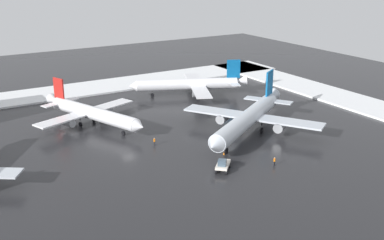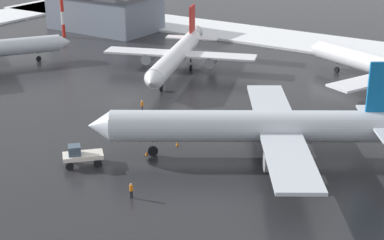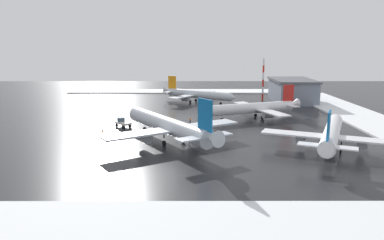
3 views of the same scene
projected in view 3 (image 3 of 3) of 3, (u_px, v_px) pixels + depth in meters
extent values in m
plane|color=#232326|center=(197.00, 120.00, 110.75)|extent=(240.00, 240.00, 0.00)
cube|color=white|center=(365.00, 119.00, 110.81)|extent=(152.00, 16.00, 0.49)
cube|color=white|center=(205.00, 227.00, 45.02)|extent=(14.00, 116.00, 0.49)
cube|color=white|center=(195.00, 91.00, 176.39)|extent=(14.00, 116.00, 0.49)
cylinder|color=silver|center=(166.00, 125.00, 85.01)|extent=(29.97, 20.94, 3.75)
cone|color=silver|center=(134.00, 113.00, 99.79)|extent=(4.15, 4.43, 3.57)
cone|color=silver|center=(213.00, 139.00, 69.92)|extent=(5.04, 4.81, 3.65)
cube|color=silver|center=(136.00, 134.00, 77.56)|extent=(11.80, 14.72, 0.40)
cylinder|color=gray|center=(144.00, 137.00, 79.40)|extent=(4.35, 3.88, 2.21)
cube|color=silver|center=(207.00, 124.00, 87.11)|extent=(11.80, 14.72, 0.40)
cylinder|color=gray|center=(198.00, 130.00, 86.62)|extent=(4.35, 3.88, 2.21)
cube|color=#0C5999|center=(205.00, 115.00, 71.30)|extent=(3.94, 2.71, 6.18)
cube|color=silver|center=(190.00, 139.00, 70.58)|extent=(5.27, 6.01, 0.27)
cube|color=silver|center=(218.00, 134.00, 74.08)|extent=(5.27, 6.01, 0.27)
cylinder|color=black|center=(145.00, 123.00, 94.91)|extent=(0.27, 0.27, 0.77)
cylinder|color=black|center=(145.00, 129.00, 95.23)|extent=(1.23, 0.98, 1.21)
cylinder|color=black|center=(164.00, 136.00, 81.32)|extent=(0.27, 0.27, 0.77)
cylinder|color=black|center=(164.00, 143.00, 81.63)|extent=(1.23, 0.98, 1.21)
cylinder|color=black|center=(183.00, 134.00, 83.88)|extent=(0.27, 0.27, 0.77)
cylinder|color=black|center=(183.00, 140.00, 84.19)|extent=(1.23, 0.98, 1.21)
cylinder|color=white|center=(332.00, 133.00, 79.59)|extent=(27.74, 14.55, 3.27)
cone|color=white|center=(336.00, 120.00, 93.59)|extent=(3.36, 3.77, 3.11)
cone|color=white|center=(326.00, 149.00, 65.29)|extent=(4.26, 3.92, 3.18)
cube|color=white|center=(292.00, 134.00, 80.13)|extent=(8.88, 13.15, 0.35)
cylinder|color=gray|center=(301.00, 138.00, 80.00)|extent=(3.77, 3.07, 1.92)
cube|color=white|center=(373.00, 141.00, 73.97)|extent=(8.88, 13.15, 0.35)
cylinder|color=gray|center=(362.00, 144.00, 75.34)|extent=(3.77, 3.07, 1.92)
cube|color=#0C5999|center=(329.00, 126.00, 66.67)|extent=(3.66, 1.86, 5.39)
cube|color=white|center=(311.00, 145.00, 68.71)|extent=(4.14, 5.23, 0.23)
cube|color=white|center=(344.00, 148.00, 66.45)|extent=(4.14, 5.23, 0.23)
cylinder|color=black|center=(334.00, 130.00, 88.95)|extent=(0.23, 0.23, 0.67)
cylinder|color=black|center=(333.00, 135.00, 89.22)|extent=(1.10, 0.73, 1.06)
cylinder|color=black|center=(320.00, 141.00, 78.10)|extent=(0.23, 0.23, 0.67)
cylinder|color=black|center=(319.00, 148.00, 78.38)|extent=(1.10, 0.73, 1.06)
cylinder|color=black|center=(341.00, 144.00, 76.45)|extent=(0.23, 0.23, 0.67)
cylinder|color=black|center=(341.00, 150.00, 76.72)|extent=(1.10, 0.73, 1.06)
cylinder|color=silver|center=(199.00, 94.00, 142.63)|extent=(17.88, 24.36, 3.10)
cone|color=silver|center=(233.00, 97.00, 134.55)|extent=(3.66, 3.46, 2.94)
cone|color=silver|center=(168.00, 90.00, 150.70)|extent=(4.00, 4.17, 3.01)
cube|color=silver|center=(203.00, 93.00, 150.25)|extent=(12.05, 9.95, 0.33)
cylinder|color=gray|center=(202.00, 95.00, 148.70)|extent=(3.24, 3.58, 1.82)
cube|color=silver|center=(182.00, 97.00, 138.11)|extent=(12.05, 9.95, 0.33)
cylinder|color=gray|center=(186.00, 99.00, 139.52)|extent=(3.24, 3.58, 1.82)
cube|color=orange|center=(172.00, 82.00, 148.84)|extent=(2.31, 3.20, 5.10)
cube|color=silver|center=(177.00, 91.00, 151.66)|extent=(4.95, 4.41, 0.22)
cube|color=silver|center=(168.00, 92.00, 147.22)|extent=(4.95, 4.41, 0.22)
cylinder|color=black|center=(221.00, 100.00, 137.66)|extent=(0.22, 0.22, 0.64)
cylinder|color=black|center=(221.00, 104.00, 137.92)|extent=(0.83, 1.01, 1.00)
cylinder|color=black|center=(196.00, 97.00, 146.02)|extent=(0.22, 0.22, 0.64)
cylinder|color=black|center=(196.00, 100.00, 146.28)|extent=(0.83, 1.01, 1.00)
cylinder|color=black|center=(190.00, 98.00, 142.77)|extent=(0.22, 0.22, 0.64)
cylinder|color=black|center=(190.00, 101.00, 143.03)|extent=(0.83, 1.01, 1.00)
cylinder|color=white|center=(251.00, 108.00, 111.43)|extent=(12.49, 26.97, 3.13)
cone|color=white|center=(205.00, 111.00, 106.34)|extent=(3.55, 3.10, 2.97)
cone|color=white|center=(294.00, 104.00, 116.48)|extent=(3.63, 4.00, 3.04)
cube|color=white|center=(273.00, 113.00, 105.50)|extent=(12.62, 7.94, 0.33)
cylinder|color=gray|center=(268.00, 115.00, 107.22)|extent=(2.81, 3.57, 1.84)
cube|color=white|center=(247.00, 105.00, 119.36)|extent=(12.62, 7.94, 0.33)
cylinder|color=gray|center=(249.00, 109.00, 117.70)|extent=(2.81, 3.57, 1.84)
cube|color=red|center=(288.00, 93.00, 115.05)|extent=(1.59, 3.57, 5.15)
cube|color=white|center=(293.00, 106.00, 113.16)|extent=(4.97, 3.77, 0.22)
cube|color=white|center=(282.00, 103.00, 118.23)|extent=(4.97, 3.77, 0.22)
cylinder|color=black|center=(222.00, 115.00, 108.41)|extent=(0.22, 0.22, 0.64)
cylinder|color=black|center=(222.00, 119.00, 108.67)|extent=(0.65, 1.06, 1.01)
cylinder|color=black|center=(263.00, 113.00, 110.79)|extent=(0.22, 0.22, 0.64)
cylinder|color=black|center=(262.00, 118.00, 111.05)|extent=(0.65, 1.06, 1.01)
cylinder|color=black|center=(256.00, 111.00, 114.51)|extent=(0.22, 0.22, 0.64)
cylinder|color=black|center=(256.00, 115.00, 114.77)|extent=(0.65, 1.06, 1.01)
cube|color=silver|center=(123.00, 123.00, 100.29)|extent=(4.78, 4.83, 0.50)
cube|color=#3F5160|center=(121.00, 120.00, 100.76)|extent=(2.05, 2.05, 1.10)
cylinder|color=black|center=(117.00, 125.00, 100.83)|extent=(0.86, 0.87, 0.90)
cylinder|color=black|center=(123.00, 124.00, 102.23)|extent=(0.86, 0.87, 0.90)
cylinder|color=black|center=(124.00, 127.00, 98.64)|extent=(0.86, 0.87, 0.90)
cylinder|color=black|center=(130.00, 126.00, 100.03)|extent=(0.86, 0.87, 0.90)
cylinder|color=black|center=(103.00, 134.00, 90.85)|extent=(0.16, 0.16, 0.85)
cylinder|color=black|center=(103.00, 134.00, 91.05)|extent=(0.16, 0.16, 0.85)
cylinder|color=orange|center=(103.00, 131.00, 90.80)|extent=(0.36, 0.36, 0.62)
sphere|color=tan|center=(102.00, 129.00, 90.72)|extent=(0.24, 0.24, 0.24)
cylinder|color=black|center=(189.00, 143.00, 82.58)|extent=(0.16, 0.16, 0.85)
cylinder|color=black|center=(189.00, 143.00, 82.39)|extent=(0.16, 0.16, 0.85)
cylinder|color=orange|center=(189.00, 140.00, 82.34)|extent=(0.36, 0.36, 0.62)
sphere|color=tan|center=(189.00, 138.00, 82.26)|extent=(0.24, 0.24, 0.24)
cylinder|color=black|center=(190.00, 122.00, 105.63)|extent=(0.16, 0.16, 0.85)
cylinder|color=black|center=(190.00, 122.00, 105.49)|extent=(0.16, 0.16, 0.85)
cylinder|color=orange|center=(190.00, 119.00, 105.42)|extent=(0.36, 0.36, 0.62)
sphere|color=tan|center=(190.00, 118.00, 105.33)|extent=(0.24, 0.24, 0.24)
cylinder|color=red|center=(262.00, 97.00, 147.97)|extent=(0.70, 0.70, 2.78)
cylinder|color=white|center=(263.00, 90.00, 147.42)|extent=(0.70, 0.70, 2.78)
cylinder|color=red|center=(263.00, 83.00, 146.87)|extent=(0.70, 0.70, 2.78)
cylinder|color=white|center=(263.00, 76.00, 146.32)|extent=(0.70, 0.70, 2.78)
cylinder|color=red|center=(263.00, 69.00, 145.77)|extent=(0.70, 0.70, 2.78)
cylinder|color=white|center=(264.00, 62.00, 145.22)|extent=(0.70, 0.70, 2.78)
cube|color=slate|center=(292.00, 91.00, 145.07)|extent=(24.17, 14.30, 8.00)
cube|color=#4C4F54|center=(293.00, 80.00, 144.20)|extent=(25.18, 15.31, 0.80)
cone|color=orange|center=(144.00, 130.00, 96.06)|extent=(0.36, 0.36, 0.55)
cone|color=orange|center=(160.00, 131.00, 94.57)|extent=(0.36, 0.36, 0.55)
cone|color=orange|center=(204.00, 145.00, 81.54)|extent=(0.36, 0.36, 0.55)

